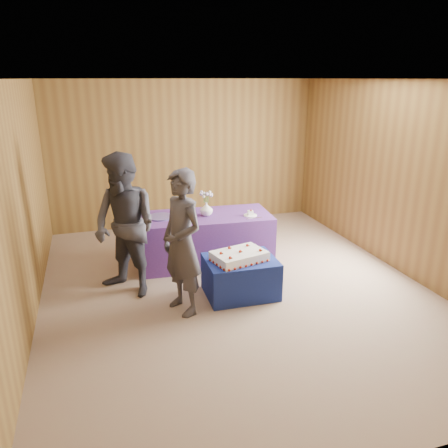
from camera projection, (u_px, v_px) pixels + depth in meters
name	position (u px, v px, depth m)	size (l,w,h in m)	color
ground	(235.00, 289.00, 5.91)	(6.00, 6.00, 0.00)	#86725C
room_shell	(236.00, 156.00, 5.34)	(5.04, 6.04, 2.72)	brown
cake_table	(240.00, 277.00, 5.69)	(0.90, 0.70, 0.50)	navy
serving_table	(204.00, 239.00, 6.67)	(2.00, 0.90, 0.75)	#5C3187
sheet_cake	(239.00, 256.00, 5.54)	(0.77, 0.61, 0.16)	white
vase	(206.00, 209.00, 6.52)	(0.19, 0.19, 0.20)	white
flower_spray	(206.00, 194.00, 6.45)	(0.20, 0.21, 0.16)	#2B6D2E
platter	(161.00, 217.00, 6.45)	(0.40, 0.40, 0.02)	#55478E
plate	(250.00, 215.00, 6.53)	(0.20, 0.20, 0.01)	white
cake_slice	(250.00, 213.00, 6.52)	(0.08, 0.07, 0.09)	white
knife	(254.00, 218.00, 6.42)	(0.26, 0.02, 0.00)	#BBBCC0
guest_left	(182.00, 243.00, 5.09)	(0.64, 0.42, 1.76)	#393741
guest_right	(125.00, 226.00, 5.51)	(0.90, 0.70, 1.86)	#363540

